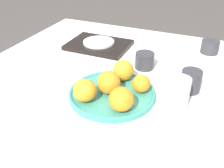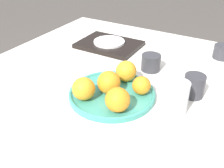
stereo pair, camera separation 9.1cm
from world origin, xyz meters
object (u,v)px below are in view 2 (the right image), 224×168
(water_glass, at_px, (177,98))
(cup_0, at_px, (223,52))
(side_plate, at_px, (109,42))
(cup_1, at_px, (151,63))
(serving_tray, at_px, (109,45))
(orange_2, at_px, (126,71))
(cup_2, at_px, (194,86))
(orange_1, at_px, (118,100))
(fruit_platter, at_px, (112,93))
(orange_4, at_px, (84,89))
(orange_3, at_px, (141,85))
(orange_0, at_px, (109,82))

(water_glass, xyz_separation_m, cup_0, (0.05, 0.50, -0.03))
(side_plate, bearing_deg, cup_1, -24.66)
(serving_tray, distance_m, cup_0, 0.53)
(cup_0, bearing_deg, orange_2, -123.36)
(water_glass, xyz_separation_m, cup_2, (0.02, 0.12, -0.02))
(side_plate, bearing_deg, orange_1, -56.74)
(fruit_platter, height_order, orange_4, orange_4)
(orange_2, xyz_separation_m, serving_tray, (-0.24, 0.28, -0.04))
(orange_2, bearing_deg, cup_1, 75.44)
(serving_tray, height_order, side_plate, side_plate)
(fruit_platter, xyz_separation_m, cup_0, (0.28, 0.52, 0.02))
(orange_2, height_order, water_glass, water_glass)
(cup_1, bearing_deg, serving_tray, 155.34)
(orange_3, relative_size, orange_4, 0.83)
(orange_1, bearing_deg, orange_0, 135.18)
(orange_4, xyz_separation_m, side_plate, (-0.17, 0.46, -0.03))
(orange_4, distance_m, serving_tray, 0.49)
(cup_2, bearing_deg, orange_0, -149.96)
(orange_0, xyz_separation_m, orange_1, (0.08, -0.08, -0.00))
(orange_1, relative_size, cup_1, 1.01)
(cup_2, bearing_deg, serving_tray, 154.30)
(orange_2, height_order, cup_1, orange_2)
(serving_tray, bearing_deg, orange_4, -69.27)
(fruit_platter, xyz_separation_m, water_glass, (0.23, 0.02, 0.05))
(water_glass, distance_m, cup_0, 0.50)
(fruit_platter, height_order, orange_2, orange_2)
(orange_0, height_order, side_plate, orange_0)
(cup_0, distance_m, cup_2, 0.38)
(orange_3, height_order, cup_0, orange_3)
(orange_3, distance_m, side_plate, 0.47)
(water_glass, bearing_deg, orange_4, -160.58)
(orange_2, relative_size, water_glass, 0.70)
(orange_1, xyz_separation_m, orange_2, (-0.06, 0.18, -0.00))
(orange_1, xyz_separation_m, orange_3, (0.02, 0.13, -0.01))
(water_glass, height_order, serving_tray, water_glass)
(orange_1, xyz_separation_m, cup_2, (0.18, 0.23, -0.01))
(serving_tray, xyz_separation_m, cup_1, (0.28, -0.13, 0.02))
(orange_0, height_order, cup_0, orange_0)
(orange_0, height_order, orange_3, orange_0)
(cup_1, bearing_deg, orange_2, -104.56)
(water_glass, bearing_deg, side_plate, 142.22)
(orange_2, relative_size, cup_2, 0.96)
(cup_2, bearing_deg, orange_4, -143.94)
(serving_tray, bearing_deg, orange_3, -45.50)
(orange_3, bearing_deg, orange_0, -153.40)
(orange_4, height_order, cup_0, orange_4)
(orange_0, xyz_separation_m, cup_0, (0.29, 0.53, -0.03))
(orange_2, height_order, cup_2, orange_2)
(cup_0, xyz_separation_m, cup_2, (-0.03, -0.38, 0.01))
(orange_4, xyz_separation_m, cup_1, (0.10, 0.33, -0.02))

